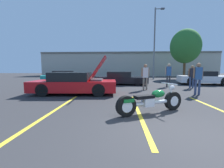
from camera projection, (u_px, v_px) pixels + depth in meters
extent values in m
plane|color=#2D2D30|center=(188.00, 138.00, 3.12)|extent=(80.00, 80.00, 0.00)
cube|color=yellow|center=(56.00, 110.00, 5.26)|extent=(0.12, 5.08, 0.01)
cube|color=yellow|center=(138.00, 111.00, 5.11)|extent=(0.12, 5.08, 0.01)
cube|color=#B2AD9E|center=(128.00, 64.00, 28.77)|extent=(32.00, 4.00, 4.40)
cube|color=slate|center=(128.00, 53.00, 28.55)|extent=(32.00, 4.20, 0.30)
cylinder|color=slate|center=(154.00, 44.00, 19.06)|extent=(0.18, 0.18, 8.96)
cylinder|color=slate|center=(159.00, 9.00, 18.58)|extent=(0.90, 0.10, 0.10)
cube|color=#4C4C51|center=(163.00, 9.00, 18.55)|extent=(0.44, 0.28, 0.16)
cylinder|color=brown|center=(184.00, 69.00, 20.34)|extent=(0.32, 0.32, 2.69)
ellipsoid|color=#2D702D|center=(185.00, 46.00, 20.02)|extent=(3.93, 3.93, 4.52)
cylinder|color=black|center=(173.00, 101.00, 5.25)|extent=(0.64, 0.43, 0.64)
cylinder|color=black|center=(126.00, 106.00, 4.50)|extent=(0.64, 0.43, 0.64)
cylinder|color=silver|center=(173.00, 101.00, 5.25)|extent=(0.39, 0.31, 0.35)
cylinder|color=silver|center=(126.00, 106.00, 4.50)|extent=(0.39, 0.31, 0.35)
cylinder|color=silver|center=(151.00, 103.00, 4.87)|extent=(1.47, 0.83, 0.12)
cube|color=silver|center=(148.00, 102.00, 4.81)|extent=(0.43, 0.38, 0.28)
ellipsoid|color=#146B2D|center=(158.00, 94.00, 4.96)|extent=(0.57, 0.48, 0.26)
cube|color=black|center=(144.00, 97.00, 4.74)|extent=(0.70, 0.53, 0.10)
cube|color=#146B2D|center=(127.00, 100.00, 4.50)|extent=(0.41, 0.36, 0.10)
cylinder|color=silver|center=(171.00, 92.00, 5.18)|extent=(0.31, 0.20, 0.63)
cylinder|color=silver|center=(169.00, 84.00, 5.11)|extent=(0.35, 0.64, 0.04)
sphere|color=silver|center=(172.00, 87.00, 5.19)|extent=(0.16, 0.16, 0.16)
cylinder|color=silver|center=(138.00, 105.00, 4.81)|extent=(1.13, 0.63, 0.09)
cube|color=red|center=(74.00, 86.00, 8.45)|extent=(4.73, 2.11, 0.57)
cube|color=black|center=(71.00, 76.00, 8.40)|extent=(2.17, 1.79, 0.47)
cylinder|color=black|center=(99.00, 90.00, 7.64)|extent=(0.69, 0.25, 0.67)
cylinder|color=black|center=(101.00, 86.00, 9.29)|extent=(0.69, 0.25, 0.67)
cylinder|color=black|center=(42.00, 90.00, 7.65)|extent=(0.69, 0.25, 0.67)
cylinder|color=black|center=(55.00, 86.00, 9.29)|extent=(0.69, 0.25, 0.67)
cube|color=red|center=(98.00, 69.00, 8.35)|extent=(1.05, 1.77, 1.35)
cube|color=#4C4C51|center=(97.00, 81.00, 8.42)|extent=(0.65, 1.06, 0.28)
cube|color=white|center=(203.00, 79.00, 13.42)|extent=(4.38, 2.49, 0.58)
cube|color=black|center=(202.00, 73.00, 13.40)|extent=(2.09, 1.99, 0.42)
cylinder|color=black|center=(215.00, 80.00, 14.03)|extent=(0.74, 0.32, 0.72)
cylinder|color=black|center=(191.00, 81.00, 12.84)|extent=(0.74, 0.32, 0.72)
cylinder|color=black|center=(185.00, 80.00, 14.52)|extent=(0.74, 0.32, 0.72)
cube|color=teal|center=(65.00, 78.00, 15.71)|extent=(4.83, 3.43, 0.54)
cube|color=black|center=(63.00, 73.00, 15.59)|extent=(2.49, 2.24, 0.46)
cylinder|color=black|center=(79.00, 79.00, 15.55)|extent=(0.69, 0.47, 0.65)
cylinder|color=black|center=(77.00, 78.00, 16.92)|extent=(0.69, 0.47, 0.65)
cylinder|color=black|center=(50.00, 80.00, 14.53)|extent=(0.69, 0.47, 0.65)
cylinder|color=black|center=(50.00, 79.00, 15.89)|extent=(0.69, 0.47, 0.65)
cube|color=black|center=(121.00, 80.00, 13.38)|extent=(4.61, 2.02, 0.52)
cube|color=black|center=(119.00, 74.00, 13.35)|extent=(2.11, 1.73, 0.46)
cylinder|color=black|center=(138.00, 82.00, 12.46)|extent=(0.63, 0.25, 0.62)
cylinder|color=black|center=(137.00, 80.00, 14.05)|extent=(0.63, 0.25, 0.62)
cylinder|color=black|center=(104.00, 82.00, 12.74)|extent=(0.63, 0.25, 0.62)
cylinder|color=black|center=(107.00, 80.00, 14.32)|extent=(0.63, 0.25, 0.62)
cylinder|color=#38476B|center=(195.00, 87.00, 8.18)|extent=(0.12, 0.12, 0.84)
cylinder|color=#38476B|center=(199.00, 87.00, 8.17)|extent=(0.12, 0.12, 0.84)
cube|color=#335B93|center=(198.00, 73.00, 8.10)|extent=(0.36, 0.20, 0.67)
cylinder|color=#9E704C|center=(194.00, 73.00, 8.10)|extent=(0.08, 0.08, 0.60)
cylinder|color=#9E704C|center=(202.00, 73.00, 8.08)|extent=(0.08, 0.08, 0.60)
sphere|color=#9E704C|center=(199.00, 65.00, 8.05)|extent=(0.23, 0.23, 0.23)
cylinder|color=#38476B|center=(190.00, 83.00, 10.93)|extent=(0.12, 0.12, 0.81)
cylinder|color=#38476B|center=(193.00, 83.00, 10.92)|extent=(0.12, 0.12, 0.81)
cube|color=#26262D|center=(192.00, 73.00, 10.85)|extent=(0.36, 0.20, 0.64)
cylinder|color=#9E704C|center=(189.00, 72.00, 10.86)|extent=(0.08, 0.08, 0.57)
cylinder|color=#9E704C|center=(195.00, 72.00, 10.83)|extent=(0.08, 0.08, 0.57)
sphere|color=#9E704C|center=(192.00, 67.00, 10.80)|extent=(0.22, 0.22, 0.22)
cylinder|color=gray|center=(144.00, 84.00, 10.02)|extent=(0.12, 0.12, 0.84)
cylinder|color=gray|center=(147.00, 84.00, 10.01)|extent=(0.12, 0.12, 0.84)
cube|color=white|center=(145.00, 73.00, 9.93)|extent=(0.36, 0.20, 0.66)
cylinder|color=#9E704C|center=(142.00, 72.00, 9.94)|extent=(0.08, 0.08, 0.60)
cylinder|color=#9E704C|center=(149.00, 72.00, 9.92)|extent=(0.08, 0.08, 0.60)
sphere|color=#9E704C|center=(146.00, 66.00, 9.88)|extent=(0.23, 0.23, 0.23)
cylinder|color=#333338|center=(167.00, 81.00, 11.78)|extent=(0.12, 0.12, 0.88)
cylinder|color=#333338|center=(170.00, 81.00, 11.77)|extent=(0.12, 0.12, 0.88)
cube|color=#335B93|center=(169.00, 71.00, 11.69)|extent=(0.36, 0.20, 0.70)
cylinder|color=tan|center=(166.00, 71.00, 11.70)|extent=(0.08, 0.08, 0.63)
cylinder|color=tan|center=(172.00, 71.00, 11.67)|extent=(0.08, 0.08, 0.63)
sphere|color=tan|center=(169.00, 65.00, 11.64)|extent=(0.24, 0.24, 0.24)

